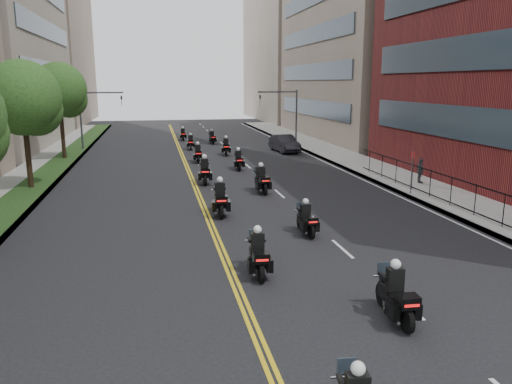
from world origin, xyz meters
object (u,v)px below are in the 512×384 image
(motorcycle_8, at_px, (198,154))
(parked_sedan, at_px, (284,143))
(motorcycle_7, at_px, (238,161))
(motorcycle_12, at_px, (183,135))
(motorcycle_5, at_px, (261,181))
(motorcycle_10, at_px, (191,143))
(motorcycle_9, at_px, (226,147))
(motorcycle_2, at_px, (258,256))
(motorcycle_6, at_px, (205,172))
(motorcycle_11, at_px, (212,138))
(motorcycle_3, at_px, (306,220))
(pedestrian_c, at_px, (420,171))
(motorcycle_4, at_px, (220,200))
(motorcycle_1, at_px, (396,297))

(motorcycle_8, xyz_separation_m, parked_sedan, (8.43, 4.59, 0.13))
(motorcycle_7, height_order, motorcycle_12, motorcycle_7)
(motorcycle_5, relative_size, motorcycle_8, 1.07)
(motorcycle_5, height_order, motorcycle_10, motorcycle_5)
(motorcycle_8, relative_size, motorcycle_9, 0.97)
(motorcycle_2, xyz_separation_m, motorcycle_9, (2.96, 28.18, 0.02))
(motorcycle_5, xyz_separation_m, motorcycle_6, (-2.98, 3.40, 0.03))
(motorcycle_11, distance_m, parked_sedan, 9.52)
(motorcycle_2, distance_m, motorcycle_3, 5.00)
(motorcycle_7, xyz_separation_m, motorcycle_9, (0.15, 7.60, 0.03))
(motorcycle_9, distance_m, motorcycle_11, 8.51)
(motorcycle_9, xyz_separation_m, parked_sedan, (5.63, 1.03, 0.10))
(pedestrian_c, bearing_deg, motorcycle_12, 31.52)
(motorcycle_2, bearing_deg, parked_sedan, 77.06)
(motorcycle_4, xyz_separation_m, pedestrian_c, (13.24, 4.57, 0.19))
(motorcycle_8, bearing_deg, motorcycle_4, -89.47)
(motorcycle_8, xyz_separation_m, pedestrian_c, (12.87, -12.05, 0.27))
(motorcycle_12, relative_size, parked_sedan, 0.44)
(motorcycle_2, distance_m, motorcycle_12, 40.62)
(motorcycle_1, height_order, parked_sedan, motorcycle_1)
(motorcycle_4, bearing_deg, motorcycle_6, 93.71)
(motorcycle_2, bearing_deg, motorcycle_7, 85.69)
(motorcycle_1, xyz_separation_m, motorcycle_12, (-3.10, 44.60, -0.06))
(motorcycle_2, relative_size, motorcycle_4, 0.90)
(motorcycle_3, height_order, motorcycle_4, motorcycle_4)
(motorcycle_4, bearing_deg, motorcycle_8, 92.71)
(motorcycle_9, distance_m, parked_sedan, 5.73)
(motorcycle_8, bearing_deg, parked_sedan, 30.37)
(motorcycle_9, bearing_deg, motorcycle_2, -89.78)
(parked_sedan, bearing_deg, motorcycle_5, -113.74)
(motorcycle_4, height_order, motorcycle_8, motorcycle_4)
(motorcycle_2, height_order, motorcycle_9, motorcycle_9)
(motorcycle_3, bearing_deg, motorcycle_2, -127.94)
(motorcycle_3, xyz_separation_m, motorcycle_6, (-3.12, 11.82, 0.13))
(motorcycle_4, bearing_deg, motorcycle_5, 60.03)
(pedestrian_c, bearing_deg, motorcycle_6, 82.38)
(motorcycle_3, bearing_deg, motorcycle_7, 88.52)
(motorcycle_2, xyz_separation_m, motorcycle_3, (2.94, 4.05, -0.05))
(motorcycle_3, relative_size, motorcycle_8, 0.93)
(motorcycle_1, relative_size, motorcycle_8, 1.02)
(motorcycle_9, distance_m, pedestrian_c, 18.58)
(motorcycle_9, distance_m, motorcycle_10, 5.23)
(motorcycle_6, relative_size, motorcycle_11, 1.20)
(motorcycle_1, distance_m, motorcycle_9, 32.15)
(motorcycle_8, bearing_deg, motorcycle_6, -90.37)
(motorcycle_5, xyz_separation_m, motorcycle_7, (0.00, 8.10, -0.05))
(motorcycle_2, xyz_separation_m, pedestrian_c, (13.02, 12.56, 0.26))
(motorcycle_2, distance_m, parked_sedan, 30.44)
(motorcycle_6, height_order, pedestrian_c, motorcycle_6)
(motorcycle_2, distance_m, motorcycle_9, 28.33)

